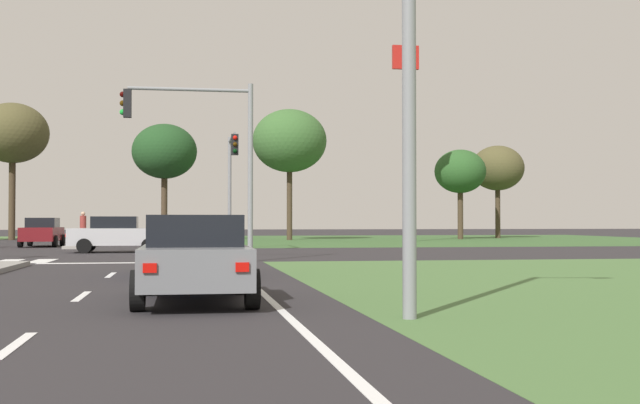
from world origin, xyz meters
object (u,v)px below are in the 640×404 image
object	(u,v)px
treeline_fourth	(164,152)
car_grey_near	(195,258)
treeline_fifth	(290,141)
street_lamp_near	(421,3)
car_silver_third	(118,234)
pedestrian_at_median	(83,224)
fastfood_pole_sign	(405,100)
traffic_signal_far_right	(231,170)
treeline_third	(13,134)
treeline_sixth	(460,172)
car_blue_fourth	(189,245)
car_maroon_second	(42,232)
treeline_seventh	(498,169)
traffic_signal_near_right	(206,139)

from	to	relation	value
treeline_fourth	car_grey_near	bearing A→B (deg)	-87.97
treeline_fourth	treeline_fifth	distance (m)	9.07
street_lamp_near	treeline_fifth	world-z (taller)	treeline_fifth
car_silver_third	street_lamp_near	size ratio (longest dim) A/B	0.54
pedestrian_at_median	fastfood_pole_sign	world-z (taller)	fastfood_pole_sign
traffic_signal_far_right	treeline_third	world-z (taller)	treeline_third
pedestrian_at_median	treeline_sixth	world-z (taller)	treeline_sixth
car_blue_fourth	car_grey_near	bearing A→B (deg)	-89.45
car_maroon_second	treeline_seventh	distance (m)	37.00
treeline_third	treeline_fourth	bearing A→B (deg)	-15.72
car_grey_near	traffic_signal_far_right	world-z (taller)	traffic_signal_far_right
car_maroon_second	street_lamp_near	world-z (taller)	street_lamp_near
traffic_signal_near_right	treeline_fourth	bearing A→B (deg)	93.90
car_silver_third	pedestrian_at_median	size ratio (longest dim) A/B	2.44
car_silver_third	treeline_seventh	bearing A→B (deg)	132.71
car_maroon_second	street_lamp_near	distance (m)	36.89
treeline_third	treeline_fourth	xyz separation A→B (m)	(11.02, -3.10, -1.44)
car_silver_third	treeline_sixth	distance (m)	33.16
car_grey_near	car_silver_third	size ratio (longest dim) A/B	1.01
car_grey_near	treeline_fourth	world-z (taller)	treeline_fourth
car_silver_third	traffic_signal_near_right	world-z (taller)	traffic_signal_near_right
treeline_third	treeline_sixth	size ratio (longest dim) A/B	1.46
treeline_fifth	treeline_seventh	distance (m)	17.86
car_silver_third	car_blue_fourth	size ratio (longest dim) A/B	0.95
treeline_third	car_blue_fourth	bearing A→B (deg)	-73.13
pedestrian_at_median	fastfood_pole_sign	size ratio (longest dim) A/B	0.13
car_silver_third	traffic_signal_far_right	distance (m)	6.53
fastfood_pole_sign	street_lamp_near	bearing A→B (deg)	-105.09
fastfood_pole_sign	treeline_fifth	size ratio (longest dim) A/B	1.37
car_maroon_second	car_silver_third	world-z (taller)	car_silver_third
car_grey_near	treeline_fourth	size ratio (longest dim) A/B	0.52
car_maroon_second	traffic_signal_far_right	world-z (taller)	traffic_signal_far_right
car_blue_fourth	traffic_signal_far_right	size ratio (longest dim) A/B	0.80
street_lamp_near	treeline_fourth	size ratio (longest dim) A/B	0.96
pedestrian_at_median	treeline_seventh	size ratio (longest dim) A/B	0.23
street_lamp_near	fastfood_pole_sign	size ratio (longest dim) A/B	0.61
car_silver_third	pedestrian_at_median	xyz separation A→B (m)	(-2.53, 8.91, 0.40)
traffic_signal_near_right	treeline_sixth	distance (m)	37.59
traffic_signal_near_right	street_lamp_near	xyz separation A→B (m)	(2.63, -16.97, 0.32)
traffic_signal_far_right	treeline_fifth	distance (m)	20.75
treeline_fourth	treeline_fifth	size ratio (longest dim) A/B	0.87
traffic_signal_far_right	treeline_sixth	bearing A→B (deg)	47.38
car_silver_third	traffic_signal_far_right	world-z (taller)	traffic_signal_far_right
fastfood_pole_sign	car_blue_fourth	bearing A→B (deg)	-114.49
car_blue_fourth	treeline_third	bearing A→B (deg)	106.87
traffic_signal_far_right	car_silver_third	bearing A→B (deg)	-153.59
car_grey_near	treeline_sixth	distance (m)	50.35
fastfood_pole_sign	treeline_sixth	bearing A→B (deg)	47.87
traffic_signal_far_right	treeline_fifth	bearing A→B (deg)	74.84
traffic_signal_far_right	treeline_fourth	bearing A→B (deg)	100.51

